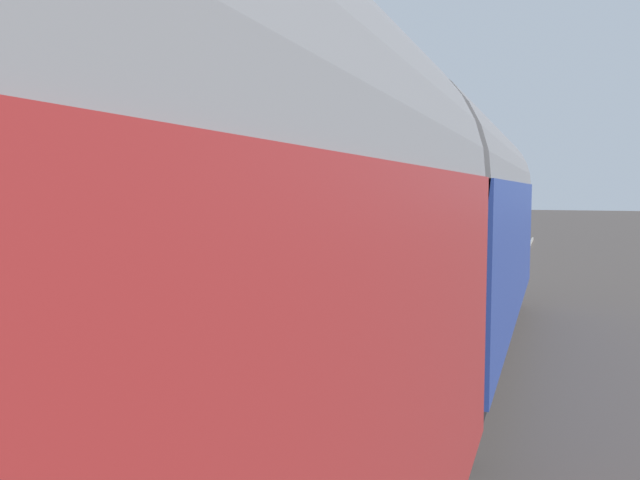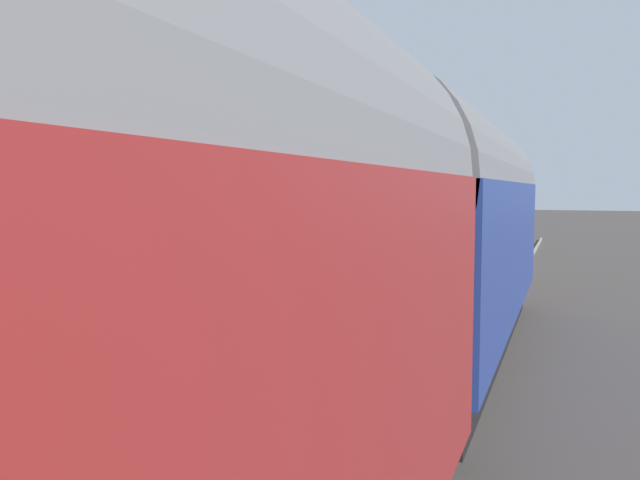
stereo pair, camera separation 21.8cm
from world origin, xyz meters
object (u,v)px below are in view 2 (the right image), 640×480
station_sign_board (109,261)px  tree_mid_background (252,130)px  planter_edge_near (265,236)px  lamp_post_platform (404,166)px  tree_behind_building (94,127)px  bench_mid_platform (359,232)px  planter_bench_right (339,228)px  planter_by_door (276,245)px  tree_far_left (158,144)px  bench_by_lamp (332,240)px  train (343,256)px  station_building (165,208)px

station_sign_board → tree_mid_background: (20.36, 8.71, 3.48)m
planter_edge_near → lamp_post_platform: 5.61m
planter_edge_near → tree_behind_building: bearing=145.9°
bench_mid_platform → planter_bench_right: 2.06m
planter_edge_near → planter_by_door: bearing=-147.6°
planter_edge_near → station_sign_board: bearing=-160.5°
lamp_post_platform → station_sign_board: 13.62m
tree_behind_building → tree_far_left: bearing=23.0°
bench_by_lamp → planter_bench_right: (5.15, 1.60, 0.02)m
planter_by_door → planter_bench_right: bearing=-1.8°
train → planter_by_door: train is taller
tree_behind_building → tree_far_left: size_ratio=0.98×
planter_edge_near → tree_mid_background: tree_mid_background is taller
station_sign_board → planter_bench_right: bearing=10.9°
bench_by_lamp → tree_far_left: tree_far_left is taller
train → tree_behind_building: (9.14, 10.93, 2.47)m
station_building → bench_mid_platform: size_ratio=5.04×
bench_by_lamp → planter_edge_near: bench_by_lamp is taller
planter_by_door → tree_far_left: 10.42m
station_building → bench_mid_platform: bearing=-9.3°
tree_behind_building → tree_mid_background: 11.00m
planter_by_door → tree_mid_background: size_ratio=0.14×
train → planter_edge_near: bearing=29.1°
bench_mid_platform → bench_by_lamp: bearing=-175.1°
tree_behind_building → bench_mid_platform: bearing=-46.1°
bench_mid_platform → tree_behind_building: 9.27m
station_building → tree_mid_background: 15.51m
station_building → planter_by_door: bearing=-0.6°
planter_by_door → tree_far_left: bearing=55.7°
station_sign_board → tree_far_left: size_ratio=0.22×
bench_mid_platform → tree_behind_building: tree_behind_building is taller
train → tree_behind_building: 14.46m
bench_mid_platform → planter_by_door: (-3.74, 1.46, -0.18)m
planter_bench_right → planter_by_door: planter_bench_right is taller
station_sign_board → tree_far_left: (17.18, 11.53, 2.69)m
bench_mid_platform → tree_mid_background: (4.95, 6.73, 4.20)m
planter_edge_near → tree_far_left: 8.00m
station_building → tree_far_left: tree_far_left is taller
train → planter_edge_near: train is taller
bench_by_lamp → station_sign_board: 12.00m
train → tree_mid_background: bearing=29.6°
station_building → planter_edge_near: (8.07, 1.51, -1.23)m
train → bench_mid_platform: (15.15, 4.69, -0.85)m
station_building → tree_behind_building: 6.18m
planter_bench_right → tree_behind_building: bearing=147.0°
planter_bench_right → train: bearing=-160.3°
bench_by_lamp → lamp_post_platform: size_ratio=0.36×
bench_mid_platform → tree_behind_building: bearing=133.9°
bench_mid_platform → lamp_post_platform: lamp_post_platform is taller
tree_far_left → planter_bench_right: bearing=-91.2°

